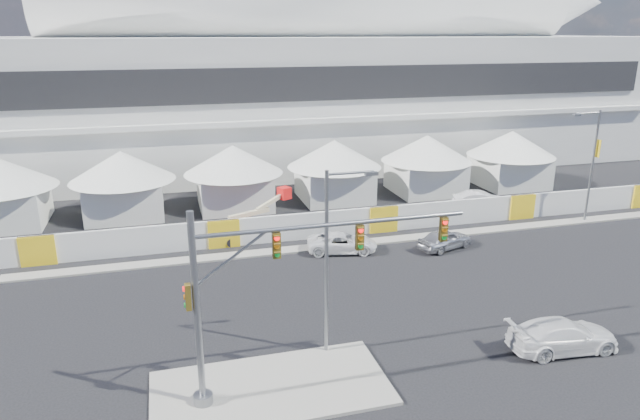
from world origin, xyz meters
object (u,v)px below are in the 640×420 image
object	(u,v)px
traffic_mast	(256,294)
sedan_silver	(445,239)
lot_car_a	(481,201)
streetlight_median	(331,251)
pickup_near	(563,335)
pickup_curb	(342,243)
boom_lift	(245,228)
streetlight_curb	(591,158)

from	to	relation	value
traffic_mast	sedan_silver	bearing A→B (deg)	40.87
lot_car_a	traffic_mast	bearing A→B (deg)	149.65
traffic_mast	streetlight_median	world-z (taller)	streetlight_median
pickup_near	pickup_curb	bearing A→B (deg)	27.20
lot_car_a	boom_lift	distance (m)	20.61
sedan_silver	streetlight_curb	xyz separation A→B (m)	(13.51, 2.49, 4.46)
sedan_silver	lot_car_a	size ratio (longest dim) A/B	0.88
streetlight_median	boom_lift	bearing A→B (deg)	95.68
sedan_silver	pickup_curb	world-z (taller)	sedan_silver
streetlight_median	boom_lift	xyz separation A→B (m)	(-1.63, 16.39, -4.30)
sedan_silver	boom_lift	world-z (taller)	boom_lift
lot_car_a	boom_lift	bearing A→B (deg)	112.63
sedan_silver	streetlight_curb	world-z (taller)	streetlight_curb
lot_car_a	streetlight_curb	bearing A→B (deg)	-112.51
sedan_silver	traffic_mast	distance (m)	20.79
lot_car_a	streetlight_curb	size ratio (longest dim) A/B	0.52
streetlight_curb	traffic_mast	bearing A→B (deg)	-151.31
streetlight_median	boom_lift	size ratio (longest dim) A/B	1.32
traffic_mast	streetlight_median	distance (m)	4.66
pickup_curb	traffic_mast	world-z (taller)	traffic_mast
pickup_near	lot_car_a	size ratio (longest dim) A/B	1.14
boom_lift	streetlight_curb	bearing A→B (deg)	-31.09
traffic_mast	boom_lift	world-z (taller)	traffic_mast
pickup_near	traffic_mast	bearing A→B (deg)	93.50
lot_car_a	streetlight_curb	distance (m)	9.14
sedan_silver	pickup_near	xyz separation A→B (m)	(-0.84, -13.58, 0.07)
sedan_silver	streetlight_curb	bearing A→B (deg)	-96.92
pickup_near	sedan_silver	bearing A→B (deg)	0.87
pickup_curb	streetlight_curb	size ratio (longest dim) A/B	0.54
pickup_near	traffic_mast	world-z (taller)	traffic_mast
traffic_mast	boom_lift	size ratio (longest dim) A/B	1.73
sedan_silver	lot_car_a	xyz separation A→B (m)	(7.34, 7.59, 0.07)
sedan_silver	streetlight_median	distance (m)	16.44
pickup_near	streetlight_curb	world-z (taller)	streetlight_curb
traffic_mast	streetlight_curb	size ratio (longest dim) A/B	1.29
pickup_near	streetlight_median	world-z (taller)	streetlight_median
pickup_near	boom_lift	distance (m)	22.79
streetlight_median	boom_lift	world-z (taller)	streetlight_median
lot_car_a	pickup_near	bearing A→B (deg)	175.92
traffic_mast	pickup_near	bearing A→B (deg)	-0.92
sedan_silver	streetlight_median	xyz separation A→B (m)	(-11.55, -10.81, 4.48)
pickup_curb	lot_car_a	world-z (taller)	lot_car_a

